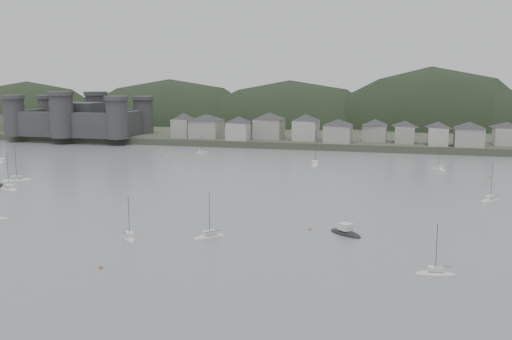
% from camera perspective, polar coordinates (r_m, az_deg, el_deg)
% --- Properties ---
extents(ground, '(900.00, 900.00, 0.00)m').
position_cam_1_polar(ground, '(101.19, -11.33, -9.87)').
color(ground, slate).
rests_on(ground, ground).
extents(far_shore_land, '(900.00, 250.00, 3.00)m').
position_cam_1_polar(far_shore_land, '(384.15, 8.62, 4.34)').
color(far_shore_land, '#383D2D').
rests_on(far_shore_land, ground).
extents(forested_ridge, '(851.55, 103.94, 102.57)m').
position_cam_1_polar(forested_ridge, '(359.60, 8.87, 1.97)').
color(forested_ridge, black).
rests_on(forested_ridge, ground).
extents(castle, '(66.00, 43.00, 20.00)m').
position_cam_1_polar(castle, '(312.26, -16.52, 4.74)').
color(castle, '#38383B').
rests_on(castle, far_shore_land).
extents(waterfront_town, '(451.48, 28.46, 12.92)m').
position_cam_1_polar(waterfront_town, '(269.92, 16.64, 3.62)').
color(waterfront_town, '#A09C92').
rests_on(waterfront_town, far_shore_land).
extents(moored_fleet, '(247.19, 178.32, 13.55)m').
position_cam_1_polar(moored_fleet, '(167.90, -9.87, -2.18)').
color(moored_fleet, silver).
rests_on(moored_fleet, ground).
extents(motor_launch_near, '(8.38, 7.63, 3.99)m').
position_cam_1_polar(motor_launch_near, '(125.04, 8.58, -5.98)').
color(motor_launch_near, black).
rests_on(motor_launch_near, ground).
extents(mooring_buoys, '(162.45, 132.24, 0.70)m').
position_cam_1_polar(mooring_buoys, '(160.86, -5.98, -2.59)').
color(mooring_buoys, '#B3633B').
rests_on(mooring_buoys, ground).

